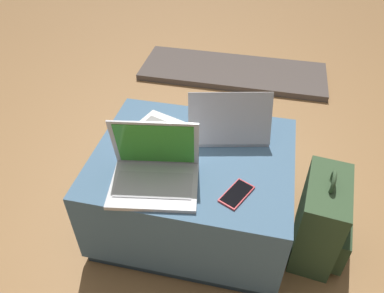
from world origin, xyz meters
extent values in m
plane|color=#9E7042|center=(0.00, 0.00, 0.00)|extent=(14.00, 14.00, 0.00)
cube|color=#2A3D4E|center=(0.00, 0.00, 0.03)|extent=(0.80, 0.66, 0.05)
cube|color=slate|center=(0.00, 0.00, 0.24)|extent=(0.84, 0.69, 0.37)
cube|color=silver|center=(-0.11, -0.21, 0.43)|extent=(0.37, 0.30, 0.02)
cube|color=#B2B2B7|center=(-0.10, -0.22, 0.44)|extent=(0.31, 0.18, 0.00)
cube|color=silver|center=(-0.12, -0.12, 0.56)|extent=(0.34, 0.11, 0.24)
cube|color=green|center=(-0.12, -0.12, 0.56)|extent=(0.30, 0.10, 0.21)
cube|color=#B7B7BC|center=(0.11, 0.19, 0.43)|extent=(0.39, 0.30, 0.02)
cube|color=#B2B2B7|center=(0.11, 0.20, 0.44)|extent=(0.33, 0.19, 0.00)
cube|color=#B7B7BC|center=(0.13, 0.12, 0.55)|extent=(0.36, 0.16, 0.22)
cube|color=#1E4799|center=(0.13, 0.12, 0.54)|extent=(0.32, 0.14, 0.19)
cube|color=red|center=(0.21, -0.18, 0.43)|extent=(0.13, 0.16, 0.01)
cube|color=black|center=(0.21, -0.18, 0.43)|extent=(0.12, 0.15, 0.00)
cube|color=#385133|center=(0.56, -0.05, 0.20)|extent=(0.21, 0.34, 0.41)
cube|color=#2F452B|center=(0.66, -0.06, 0.12)|extent=(0.09, 0.26, 0.18)
torus|color=#385133|center=(0.56, -0.05, 0.43)|extent=(0.03, 0.09, 0.09)
cube|color=white|center=(-0.21, 0.10, 0.42)|extent=(0.30, 0.35, 0.00)
cube|color=gray|center=(-0.21, 0.10, 0.42)|extent=(0.22, 0.25, 0.00)
cube|color=#564C47|center=(0.00, 1.44, 0.02)|extent=(1.40, 0.50, 0.04)
camera|label=1|loc=(0.25, -1.14, 1.47)|focal=35.00mm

